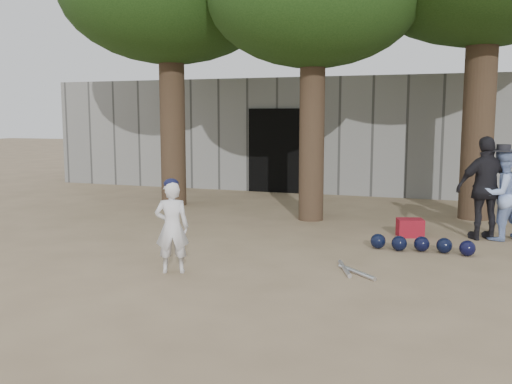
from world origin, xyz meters
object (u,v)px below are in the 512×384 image
at_px(boy_player, 172,227).
at_px(spectator_dark, 486,188).
at_px(spectator_blue, 501,195).
at_px(red_bag, 410,228).

relative_size(boy_player, spectator_dark, 0.70).
bearing_deg(spectator_blue, spectator_dark, -27.10).
bearing_deg(spectator_dark, red_bag, -15.50).
bearing_deg(red_bag, boy_player, -129.41).
xyz_separation_m(boy_player, spectator_blue, (4.11, 3.54, 0.15)).
height_order(spectator_blue, red_bag, spectator_blue).
bearing_deg(boy_player, spectator_blue, -162.71).
xyz_separation_m(boy_player, red_bag, (2.72, 3.31, -0.44)).
height_order(spectator_blue, spectator_dark, spectator_dark).
bearing_deg(spectator_dark, boy_player, 17.59).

